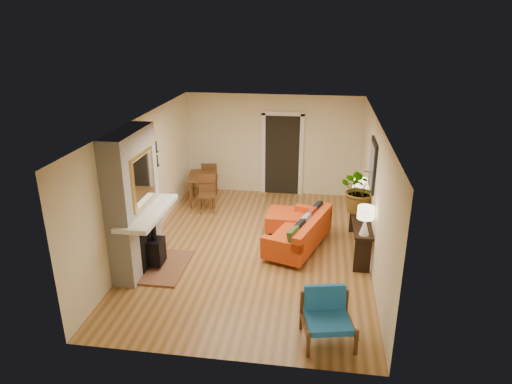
{
  "coord_description": "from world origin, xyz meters",
  "views": [
    {
      "loc": [
        1.2,
        -8.13,
        4.37
      ],
      "look_at": [
        0.0,
        0.2,
        1.15
      ],
      "focal_mm": 32.0,
      "sensor_mm": 36.0,
      "label": 1
    }
  ],
  "objects_px": {
    "dining_table": "(205,180)",
    "houseplant": "(361,189)",
    "sofa": "(302,233)",
    "lamp_near": "(365,217)",
    "ottoman": "(286,220)",
    "console_table": "(360,224)",
    "blue_chair": "(327,313)",
    "lamp_far": "(360,188)"
  },
  "relations": [
    {
      "from": "dining_table",
      "to": "houseplant",
      "type": "distance_m",
      "value": 4.1
    },
    {
      "from": "sofa",
      "to": "lamp_near",
      "type": "relative_size",
      "value": 3.78
    },
    {
      "from": "dining_table",
      "to": "ottoman",
      "type": "bearing_deg",
      "value": -31.8
    },
    {
      "from": "sofa",
      "to": "ottoman",
      "type": "relative_size",
      "value": 2.47
    },
    {
      "from": "sofa",
      "to": "dining_table",
      "type": "height_order",
      "value": "dining_table"
    },
    {
      "from": "console_table",
      "to": "lamp_near",
      "type": "relative_size",
      "value": 3.43
    },
    {
      "from": "ottoman",
      "to": "houseplant",
      "type": "height_order",
      "value": "houseplant"
    },
    {
      "from": "sofa",
      "to": "houseplant",
      "type": "relative_size",
      "value": 2.09
    },
    {
      "from": "sofa",
      "to": "blue_chair",
      "type": "xyz_separation_m",
      "value": [
        0.49,
        -2.73,
        0.08
      ]
    },
    {
      "from": "console_table",
      "to": "lamp_far",
      "type": "height_order",
      "value": "lamp_far"
    },
    {
      "from": "blue_chair",
      "to": "houseplant",
      "type": "height_order",
      "value": "houseplant"
    },
    {
      "from": "console_table",
      "to": "blue_chair",
      "type": "bearing_deg",
      "value": -103.08
    },
    {
      "from": "ottoman",
      "to": "lamp_far",
      "type": "height_order",
      "value": "lamp_far"
    },
    {
      "from": "lamp_near",
      "to": "houseplant",
      "type": "xyz_separation_m",
      "value": [
        -0.01,
        1.06,
        0.15
      ]
    },
    {
      "from": "houseplant",
      "to": "ottoman",
      "type": "bearing_deg",
      "value": 162.81
    },
    {
      "from": "blue_chair",
      "to": "dining_table",
      "type": "xyz_separation_m",
      "value": [
        -3.01,
        4.85,
        0.18
      ]
    },
    {
      "from": "dining_table",
      "to": "console_table",
      "type": "relative_size",
      "value": 0.91
    },
    {
      "from": "ottoman",
      "to": "lamp_near",
      "type": "height_order",
      "value": "lamp_near"
    },
    {
      "from": "console_table",
      "to": "lamp_far",
      "type": "relative_size",
      "value": 3.43
    },
    {
      "from": "sofa",
      "to": "lamp_near",
      "type": "xyz_separation_m",
      "value": [
        1.14,
        -0.72,
        0.74
      ]
    },
    {
      "from": "sofa",
      "to": "houseplant",
      "type": "bearing_deg",
      "value": 16.44
    },
    {
      "from": "blue_chair",
      "to": "dining_table",
      "type": "distance_m",
      "value": 5.71
    },
    {
      "from": "blue_chair",
      "to": "lamp_far",
      "type": "distance_m",
      "value": 3.64
    },
    {
      "from": "console_table",
      "to": "houseplant",
      "type": "xyz_separation_m",
      "value": [
        -0.01,
        0.3,
        0.64
      ]
    },
    {
      "from": "sofa",
      "to": "ottoman",
      "type": "distance_m",
      "value": 0.9
    },
    {
      "from": "ottoman",
      "to": "sofa",
      "type": "bearing_deg",
      "value": -64.03
    },
    {
      "from": "ottoman",
      "to": "dining_table",
      "type": "distance_m",
      "value": 2.52
    },
    {
      "from": "console_table",
      "to": "houseplant",
      "type": "bearing_deg",
      "value": 91.92
    },
    {
      "from": "console_table",
      "to": "lamp_far",
      "type": "xyz_separation_m",
      "value": [
        0.0,
        0.76,
        0.49
      ]
    },
    {
      "from": "ottoman",
      "to": "console_table",
      "type": "bearing_deg",
      "value": -26.71
    },
    {
      "from": "blue_chair",
      "to": "dining_table",
      "type": "relative_size",
      "value": 0.5
    },
    {
      "from": "ottoman",
      "to": "lamp_far",
      "type": "xyz_separation_m",
      "value": [
        1.53,
        -0.01,
        0.83
      ]
    },
    {
      "from": "sofa",
      "to": "blue_chair",
      "type": "bearing_deg",
      "value": -79.8
    },
    {
      "from": "lamp_near",
      "to": "houseplant",
      "type": "bearing_deg",
      "value": 90.54
    },
    {
      "from": "blue_chair",
      "to": "dining_table",
      "type": "bearing_deg",
      "value": 121.79
    },
    {
      "from": "lamp_far",
      "to": "ottoman",
      "type": "bearing_deg",
      "value": 179.66
    },
    {
      "from": "ottoman",
      "to": "console_table",
      "type": "relative_size",
      "value": 0.45
    },
    {
      "from": "lamp_near",
      "to": "houseplant",
      "type": "relative_size",
      "value": 0.55
    },
    {
      "from": "dining_table",
      "to": "lamp_near",
      "type": "xyz_separation_m",
      "value": [
        3.65,
        -2.84,
        0.48
      ]
    },
    {
      "from": "console_table",
      "to": "lamp_near",
      "type": "distance_m",
      "value": 0.9
    },
    {
      "from": "blue_chair",
      "to": "ottoman",
      "type": "bearing_deg",
      "value": 104.01
    },
    {
      "from": "sofa",
      "to": "dining_table",
      "type": "distance_m",
      "value": 3.3
    }
  ]
}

